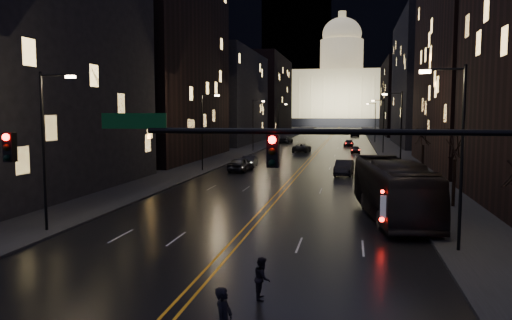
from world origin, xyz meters
The scene contains 35 objects.
ground centered at (0.00, 0.00, 0.00)m, with size 900.00×900.00×0.00m, color black.
road centered at (0.00, 130.00, 0.01)m, with size 20.00×320.00×0.02m, color black.
sidewalk_left centered at (-14.00, 130.00, 0.08)m, with size 8.00×320.00×0.16m, color black.
sidewalk_right centered at (14.00, 130.00, 0.08)m, with size 8.00×320.00×0.16m, color black.
center_line centered at (0.00, 130.00, 0.03)m, with size 0.62×320.00×0.01m, color orange.
building_left_near centered at (-21.00, 22.00, 11.00)m, with size 12.00×28.00×22.00m, color black.
building_left_mid centered at (-21.00, 54.00, 14.00)m, with size 12.00×30.00×28.00m, color black.
building_left_far centered at (-21.00, 92.00, 10.00)m, with size 12.00×34.00×20.00m, color black.
building_left_dist centered at (-21.00, 140.00, 12.00)m, with size 12.00×40.00×24.00m, color black.
building_right_tall centered at (21.00, 50.00, 19.00)m, with size 12.00×30.00×38.00m, color black.
building_right_mid centered at (21.00, 92.00, 13.00)m, with size 12.00×34.00×26.00m, color black.
building_right_dist centered at (21.00, 140.00, 11.00)m, with size 12.00×40.00×22.00m, color black.
mountain_ridge centered at (40.00, 380.00, 65.00)m, with size 520.00×60.00×130.00m, color black.
capitol centered at (0.00, 250.00, 17.15)m, with size 90.00×50.00×58.50m.
traffic_signal centered at (5.91, 0.00, 5.10)m, with size 17.29×0.45×7.00m.
streetlamp_right_near centered at (10.81, 10.00, 5.08)m, with size 2.13×0.25×9.00m.
streetlamp_left_near centered at (-10.81, 10.00, 5.08)m, with size 2.13×0.25×9.00m.
streetlamp_right_mid centered at (10.81, 40.00, 5.08)m, with size 2.13×0.25×9.00m.
streetlamp_left_mid centered at (-10.81, 40.00, 5.08)m, with size 2.13×0.25×9.00m.
streetlamp_right_far centered at (10.81, 70.00, 5.08)m, with size 2.13×0.25×9.00m.
streetlamp_left_far centered at (-10.81, 70.00, 5.08)m, with size 2.13×0.25×9.00m.
streetlamp_right_dist centered at (10.81, 100.00, 5.08)m, with size 2.13×0.25×9.00m.
streetlamp_left_dist centered at (-10.81, 100.00, 5.08)m, with size 2.13×0.25×9.00m.
tree_right_mid centered at (13.00, 22.00, 4.53)m, with size 2.40×2.40×6.65m.
tree_right_far centered at (13.00, 38.00, 4.53)m, with size 2.40×2.40×6.65m.
bus centered at (8.50, 17.95, 1.86)m, with size 3.12×13.35×3.72m, color black.
oncoming_car_a centered at (-6.65, 40.71, 0.84)m, with size 1.98×4.92×1.68m, color black.
oncoming_car_b centered at (-6.63, 45.90, 0.73)m, with size 1.53×4.40×1.45m, color black.
oncoming_car_c centered at (-2.50, 70.24, 0.76)m, with size 2.52×5.47×1.52m, color black.
oncoming_car_d centered at (-8.50, 94.85, 0.80)m, with size 2.25×5.53×1.60m, color black.
receding_car_a centered at (5.10, 39.43, 0.84)m, with size 1.77×5.07×1.67m, color black.
receding_car_b centered at (6.51, 69.28, 0.64)m, with size 1.52×3.78×1.29m, color black.
receding_car_c centered at (5.29, 86.62, 0.63)m, with size 1.78×4.37×1.27m, color black.
receding_car_d centered at (6.72, 127.61, 0.73)m, with size 2.43×5.26×1.46m, color black.
pedestrian_b centered at (2.75, 2.41, 0.77)m, with size 0.75×0.41×1.55m, color black.
Camera 1 is at (5.84, -14.93, 6.76)m, focal length 35.00 mm.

